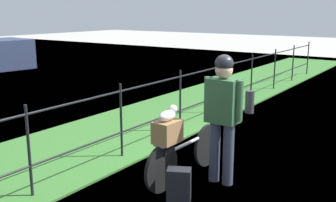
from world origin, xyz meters
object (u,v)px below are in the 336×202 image
at_px(wooden_crate, 167,132).
at_px(cyclist_person, 223,108).
at_px(bicycle_main, 185,155).
at_px(backpack_on_paving, 179,185).
at_px(mooring_bollard, 250,102).
at_px(terrier_dog, 168,114).

distance_m(wooden_crate, cyclist_person, 0.77).
xyz_separation_m(bicycle_main, backpack_on_paving, (-0.59, -0.29, -0.13)).
height_order(cyclist_person, mooring_bollard, cyclist_person).
distance_m(cyclist_person, backpack_on_paving, 1.11).
bearing_deg(wooden_crate, terrier_dog, -1.89).
bearing_deg(terrier_dog, cyclist_person, -41.42).
bearing_deg(cyclist_person, mooring_bollard, 17.82).
relative_size(bicycle_main, terrier_dog, 5.35).
height_order(backpack_on_paving, mooring_bollard, mooring_bollard).
distance_m(terrier_dog, backpack_on_paving, 0.85).
bearing_deg(terrier_dog, backpack_on_paving, -126.25).
relative_size(wooden_crate, backpack_on_paving, 0.87).
relative_size(terrier_dog, mooring_bollard, 0.64).
height_order(bicycle_main, backpack_on_paving, bicycle_main).
height_order(cyclist_person, backpack_on_paving, cyclist_person).
relative_size(wooden_crate, mooring_bollard, 0.70).
height_order(terrier_dog, backpack_on_paving, terrier_dog).
distance_m(bicycle_main, cyclist_person, 0.83).
height_order(bicycle_main, mooring_bollard, bicycle_main).
relative_size(backpack_on_paving, mooring_bollard, 0.81).
height_order(bicycle_main, cyclist_person, cyclist_person).
distance_m(bicycle_main, backpack_on_paving, 0.67).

